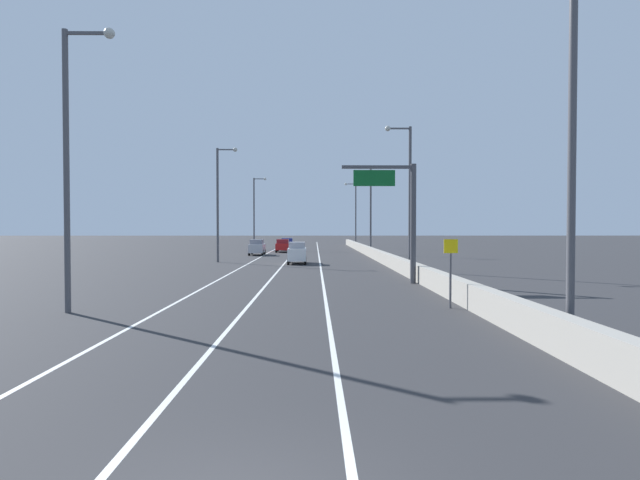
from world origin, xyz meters
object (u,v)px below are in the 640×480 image
object	(u,v)px
lamp_post_left_far	(255,209)
lamp_post_right_second	(407,189)
lamp_post_right_fourth	(354,211)
speed_advisory_sign	(451,268)
lamp_post_left_mid	(220,197)
car_blue_2	(287,244)
car_silver_1	(257,247)
lamp_post_right_third	(369,204)
car_white_0	(297,253)
lamp_post_right_near	(565,123)
lamp_post_left_near	(72,152)
car_red_3	(283,246)
overhead_sign_gantry	(402,208)

from	to	relation	value
lamp_post_left_far	lamp_post_right_second	bearing A→B (deg)	-68.01
lamp_post_right_second	lamp_post_right_fourth	bearing A→B (deg)	90.21
speed_advisory_sign	lamp_post_right_fourth	distance (m)	70.48
lamp_post_right_second	lamp_post_left_mid	distance (m)	20.34
car_blue_2	car_silver_1	bearing A→B (deg)	-101.68
lamp_post_right_second	lamp_post_right_third	distance (m)	25.77
car_white_0	car_silver_1	world-z (taller)	car_white_0
lamp_post_right_near	lamp_post_right_second	xyz separation A→B (m)	(0.02, 25.77, 0.00)
lamp_post_right_near	car_silver_1	size ratio (longest dim) A/B	2.79
lamp_post_right_near	lamp_post_left_mid	xyz separation A→B (m)	(-16.99, 36.92, 0.00)
lamp_post_right_third	car_blue_2	world-z (taller)	lamp_post_right_third
lamp_post_left_far	car_blue_2	xyz separation A→B (m)	(5.28, -2.64, -5.64)
lamp_post_left_near	car_silver_1	xyz separation A→B (m)	(2.54, 44.36, -5.58)
lamp_post_left_far	car_silver_1	bearing A→B (deg)	-82.77
car_silver_1	car_red_3	distance (m)	8.61
lamp_post_left_mid	car_silver_1	bearing A→B (deg)	80.56
speed_advisory_sign	car_white_0	xyz separation A→B (m)	(-7.62, 27.71, -0.71)
lamp_post_left_mid	car_silver_1	size ratio (longest dim) A/B	2.79
car_white_0	car_blue_2	distance (m)	30.60
lamp_post_right_near	lamp_post_left_far	size ratio (longest dim) A/B	1.00
speed_advisory_sign	lamp_post_left_mid	xyz separation A→B (m)	(-15.51, 29.92, 4.82)
lamp_post_right_near	car_red_3	distance (m)	59.97
car_white_0	lamp_post_right_third	bearing A→B (deg)	62.39
lamp_post_right_third	car_white_0	world-z (taller)	lamp_post_right_third
lamp_post_right_third	car_silver_1	xyz separation A→B (m)	(-14.46, -1.17, -5.58)
lamp_post_right_second	car_white_0	world-z (taller)	lamp_post_right_second
speed_advisory_sign	car_red_3	size ratio (longest dim) A/B	0.67
lamp_post_right_third	car_silver_1	size ratio (longest dim) A/B	2.79
speed_advisory_sign	car_silver_1	bearing A→B (deg)	107.02
lamp_post_right_third	car_white_0	size ratio (longest dim) A/B	2.69
lamp_post_right_third	lamp_post_right_fourth	world-z (taller)	same
lamp_post_right_third	lamp_post_left_mid	world-z (taller)	same
speed_advisory_sign	lamp_post_left_far	world-z (taller)	lamp_post_left_far
car_silver_1	car_red_3	size ratio (longest dim) A/B	0.93
overhead_sign_gantry	lamp_post_left_far	world-z (taller)	lamp_post_left_far
lamp_post_right_fourth	car_red_3	xyz separation A→B (m)	(-11.77, -18.80, -5.65)
lamp_post_left_mid	lamp_post_left_far	world-z (taller)	same
car_silver_1	lamp_post_right_fourth	bearing A→B (deg)	61.56
overhead_sign_gantry	car_white_0	size ratio (longest dim) A/B	1.73
speed_advisory_sign	overhead_sign_gantry	bearing A→B (deg)	92.54
car_red_3	lamp_post_right_near	bearing A→B (deg)	-78.46
car_white_0	lamp_post_right_second	bearing A→B (deg)	-44.45
overhead_sign_gantry	car_red_3	xyz separation A→B (m)	(-10.03, 41.53, -3.79)
car_blue_2	lamp_post_left_far	bearing A→B (deg)	153.44
overhead_sign_gantry	lamp_post_right_near	distance (m)	17.18
lamp_post_right_fourth	car_red_3	world-z (taller)	lamp_post_right_fourth
overhead_sign_gantry	lamp_post_right_second	distance (m)	9.19
lamp_post_left_near	car_blue_2	size ratio (longest dim) A/B	2.52
lamp_post_right_fourth	lamp_post_right_near	bearing A→B (deg)	-89.87
lamp_post_left_near	car_white_0	bearing A→B (deg)	74.05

